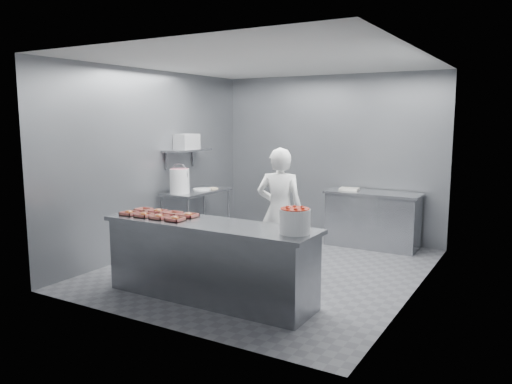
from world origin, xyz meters
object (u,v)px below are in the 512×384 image
at_px(tray_3, 175,219).
at_px(tray_5, 158,211).
at_px(tray_1, 144,215).
at_px(appliance, 187,142).
at_px(tray_0, 129,213).
at_px(prep_table, 197,209).
at_px(tray_4, 144,210).
at_px(tray_7, 189,215).
at_px(worker, 280,211).
at_px(service_counter, 209,261).
at_px(back_counter, 372,219).
at_px(strawberry_tub, 295,220).
at_px(tray_6, 173,214).
at_px(tray_2, 159,217).
at_px(glaze_bucket, 180,180).

distance_m(tray_3, tray_5, 0.54).
xyz_separation_m(tray_1, appliance, (-0.96, 2.07, 0.77)).
relative_size(tray_0, appliance, 0.56).
distance_m(prep_table, tray_3, 2.45).
bearing_deg(tray_4, tray_7, -0.00).
xyz_separation_m(tray_0, tray_1, (0.24, 0.00, 0.00)).
bearing_deg(worker, service_counter, 63.44).
bearing_deg(back_counter, tray_3, -110.81).
bearing_deg(tray_4, strawberry_tub, -3.35).
distance_m(back_counter, tray_0, 3.95).
height_order(service_counter, appliance, appliance).
distance_m(tray_1, tray_7, 0.54).
relative_size(tray_0, tray_3, 1.00).
distance_m(tray_4, tray_7, 0.72).
bearing_deg(tray_6, tray_1, -133.70).
xyz_separation_m(worker, strawberry_tub, (0.84, -1.28, 0.20)).
bearing_deg(tray_2, tray_7, 46.66).
distance_m(service_counter, back_counter, 3.37).
bearing_deg(tray_0, tray_5, 46.66).
bearing_deg(tray_0, tray_4, 89.32).
bearing_deg(prep_table, service_counter, -49.76).
bearing_deg(service_counter, back_counter, 74.52).
xyz_separation_m(prep_table, tray_3, (1.27, -2.08, 0.33)).
relative_size(service_counter, tray_1, 13.88).
bearing_deg(strawberry_tub, prep_table, 144.46).
height_order(tray_2, glaze_bucket, glaze_bucket).
relative_size(tray_3, tray_4, 1.00).
bearing_deg(tray_3, prep_table, 121.37).
bearing_deg(prep_table, tray_5, -66.67).
distance_m(tray_6, glaze_bucket, 1.80).
bearing_deg(service_counter, tray_3, -161.68).
distance_m(tray_0, glaze_bucket, 1.80).
height_order(service_counter, tray_2, tray_2).
bearing_deg(tray_2, tray_3, 0.00).
bearing_deg(tray_6, strawberry_tub, -4.29).
relative_size(prep_table, tray_1, 6.40).
height_order(back_counter, tray_3, tray_3).
distance_m(service_counter, tray_1, 0.99).
relative_size(tray_6, worker, 0.11).
bearing_deg(tray_0, tray_2, 0.00).
relative_size(prep_table, tray_7, 6.40).
distance_m(worker, glaze_bucket, 1.97).
xyz_separation_m(tray_3, strawberry_tub, (1.46, 0.13, 0.12)).
xyz_separation_m(tray_4, glaze_bucket, (-0.58, 1.44, 0.18)).
bearing_deg(tray_1, prep_table, 110.73).
bearing_deg(tray_7, worker, 61.41).
distance_m(back_counter, worker, 2.12).
xyz_separation_m(tray_1, tray_2, (0.24, 0.00, 0.00)).
relative_size(tray_7, strawberry_tub, 0.59).
relative_size(tray_0, tray_7, 1.00).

